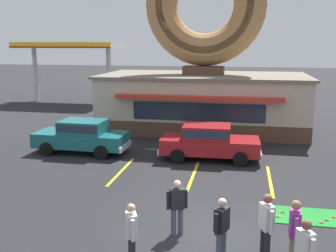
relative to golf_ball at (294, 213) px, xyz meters
name	(u,v)px	position (x,y,z in m)	size (l,w,h in m)	color
ground_plane	(212,238)	(-2.39, -1.95, -0.05)	(160.00, 160.00, 0.00)	#232326
donut_shop_building	(204,68)	(-4.07, 12.00, 3.69)	(12.30, 6.75, 10.96)	brown
putting_mat	(326,218)	(0.93, -0.07, -0.04)	(3.61, 1.30, 0.03)	#1E842D
mini_donut_near_left	(326,220)	(0.89, -0.27, 0.00)	(0.13, 0.13, 0.04)	#A5724C
mini_donut_near_right	(321,222)	(0.72, -0.47, 0.00)	(0.13, 0.13, 0.04)	#D8667F
mini_donut_mid_left	(298,208)	(0.19, 0.48, 0.00)	(0.13, 0.13, 0.04)	#D17F47
mini_donut_mid_right	(283,212)	(-0.34, 0.05, 0.00)	(0.13, 0.13, 0.04)	#A5724C
mini_donut_far_left	(278,216)	(-0.51, -0.30, 0.00)	(0.13, 0.13, 0.04)	#D17F47
mini_donut_far_centre	(334,217)	(1.16, -0.02, 0.00)	(0.13, 0.13, 0.04)	#D17F47
mini_donut_extra	(296,210)	(0.08, 0.24, 0.00)	(0.13, 0.13, 0.04)	brown
golf_ball	(294,213)	(0.00, 0.00, 0.00)	(0.04, 0.04, 0.04)	white
car_red	(209,141)	(-3.14, 5.47, 0.82)	(4.61, 2.08, 1.60)	maroon
car_teal	(82,135)	(-9.25, 5.44, 0.82)	(4.59, 2.05, 1.60)	#196066
pedestrian_blue_sweater_man	(294,231)	(-0.41, -3.10, 0.91)	(0.25, 0.60, 1.72)	#7F7056
pedestrian_hooded_kid	(132,232)	(-4.14, -3.67, 0.81)	(0.37, 0.55, 1.57)	#232328
pedestrian_leather_jacket_man	(266,225)	(-1.03, -2.89, 0.92)	(0.37, 0.55, 1.74)	#232328
pedestrian_clipboard_woman	(177,205)	(-3.35, -1.93, 0.82)	(0.56, 0.37, 1.59)	#474C66
pedestrian_beanie_man	(222,227)	(-2.08, -3.04, 0.84)	(0.38, 0.54, 1.62)	#474C66
trash_bin	(83,125)	(-10.80, 9.23, 0.45)	(0.57, 0.57, 0.97)	#51565B
gas_station_canopy	(70,47)	(-16.80, 21.07, 4.81)	(9.00, 4.46, 5.30)	silver
parking_stripe_far_left	(121,171)	(-6.54, 3.05, -0.05)	(0.12, 3.60, 0.01)	yellow
parking_stripe_left	(193,176)	(-3.54, 3.05, -0.05)	(0.12, 3.60, 0.01)	yellow
parking_stripe_mid_left	(270,181)	(-0.54, 3.05, -0.05)	(0.12, 3.60, 0.01)	yellow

